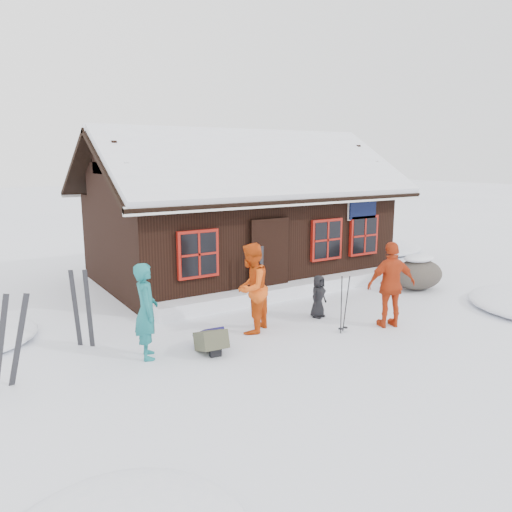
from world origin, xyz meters
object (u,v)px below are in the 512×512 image
(backpack_olive, at_px, (211,345))
(skier_orange_right, at_px, (391,285))
(skier_teal, at_px, (146,311))
(backpack_blue, at_px, (210,341))
(skier_crouched, at_px, (318,296))
(ski_poles, at_px, (344,305))
(boulder, at_px, (418,273))
(skier_orange_left, at_px, (251,288))
(ski_pair_left, at_px, (10,342))

(backpack_olive, bearing_deg, skier_orange_right, -3.83)
(skier_teal, xyz_separation_m, backpack_blue, (1.17, -0.19, -0.74))
(skier_teal, xyz_separation_m, skier_crouched, (4.09, 0.16, -0.39))
(ski_poles, distance_m, backpack_blue, 2.86)
(skier_crouched, relative_size, backpack_olive, 1.55)
(boulder, bearing_deg, skier_crouched, -173.33)
(skier_orange_left, relative_size, skier_crouched, 1.92)
(skier_orange_right, height_order, backpack_olive, skier_orange_right)
(boulder, distance_m, ski_poles, 4.35)
(skier_orange_left, height_order, ski_poles, skier_orange_left)
(boulder, height_order, backpack_blue, boulder)
(skier_teal, height_order, skier_crouched, skier_teal)
(skier_orange_left, bearing_deg, backpack_blue, -18.73)
(skier_teal, xyz_separation_m, skier_orange_left, (2.30, 0.15, 0.06))
(skier_orange_right, relative_size, boulder, 1.23)
(skier_teal, bearing_deg, backpack_blue, -84.04)
(skier_teal, distance_m, ski_pair_left, 2.23)
(skier_orange_right, relative_size, ski_poles, 1.50)
(boulder, height_order, ski_pair_left, ski_pair_left)
(skier_orange_right, height_order, backpack_blue, skier_orange_right)
(skier_orange_left, xyz_separation_m, ski_pair_left, (-4.52, -0.15, -0.19))
(skier_teal, distance_m, ski_poles, 4.01)
(skier_teal, relative_size, ski_poles, 1.42)
(skier_crouched, relative_size, boulder, 0.65)
(skier_orange_right, xyz_separation_m, ski_poles, (-1.08, 0.27, -0.35))
(skier_crouched, bearing_deg, ski_poles, -118.04)
(boulder, xyz_separation_m, backpack_olive, (-6.93, -1.07, -0.27))
(backpack_olive, bearing_deg, boulder, 15.09)
(skier_orange_left, relative_size, backpack_blue, 3.79)
(boulder, relative_size, ski_poles, 1.22)
(skier_teal, relative_size, backpack_blue, 3.55)
(boulder, relative_size, backpack_olive, 2.38)
(skier_crouched, distance_m, boulder, 3.92)
(skier_orange_left, relative_size, ski_pair_left, 1.20)
(ski_pair_left, distance_m, backpack_olive, 3.35)
(boulder, height_order, ski_poles, ski_poles)
(backpack_blue, bearing_deg, backpack_olive, -138.08)
(skier_orange_left, relative_size, backpack_olive, 2.97)
(skier_crouched, height_order, backpack_olive, skier_crouched)
(boulder, bearing_deg, ski_pair_left, -176.56)
(skier_teal, xyz_separation_m, skier_orange_right, (4.98, -1.16, 0.05))
(ski_pair_left, bearing_deg, skier_crouched, -1.52)
(skier_crouched, bearing_deg, backpack_olive, 173.75)
(skier_teal, relative_size, boulder, 1.17)
(skier_teal, relative_size, ski_pair_left, 1.12)
(ski_pair_left, distance_m, ski_poles, 6.19)
(backpack_blue, bearing_deg, skier_orange_left, -8.55)
(skier_orange_left, xyz_separation_m, boulder, (5.69, 0.47, -0.49))
(skier_orange_right, bearing_deg, backpack_blue, 4.98)
(ski_poles, relative_size, backpack_blue, 2.49)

